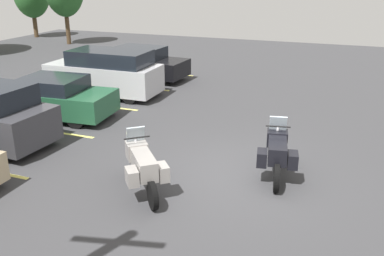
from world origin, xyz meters
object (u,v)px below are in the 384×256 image
at_px(motorcycle_touring, 277,151).
at_px(car_green, 47,97).
at_px(car_silver, 105,73).
at_px(car_black, 138,63).
at_px(motorcycle_second, 143,165).

height_order(motorcycle_touring, car_green, car_green).
bearing_deg(car_silver, car_black, 2.69).
bearing_deg(car_black, car_green, 177.12).
bearing_deg(motorcycle_second, car_black, 27.93).
distance_m(motorcycle_second, car_silver, 8.50).
relative_size(motorcycle_touring, car_black, 0.44).
xyz_separation_m(car_green, car_silver, (3.11, -0.46, 0.24)).
relative_size(motorcycle_second, car_green, 0.36).
bearing_deg(motorcycle_second, car_green, 56.49).
xyz_separation_m(motorcycle_touring, car_black, (8.03, 8.00, 0.08)).
height_order(car_silver, car_black, car_silver).
distance_m(motorcycle_second, car_green, 6.67).
bearing_deg(motorcycle_touring, car_black, 44.91).
bearing_deg(motorcycle_touring, car_silver, 57.93).
distance_m(car_green, car_black, 6.22).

